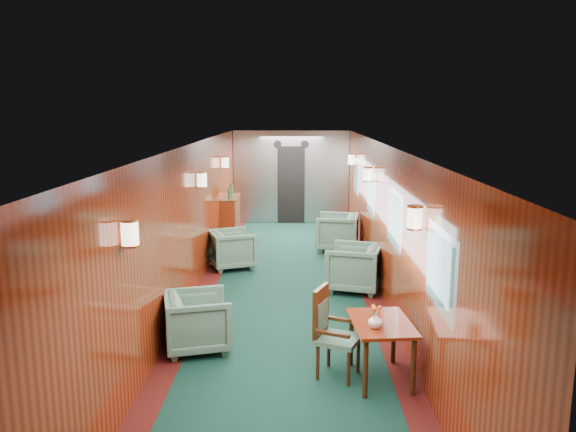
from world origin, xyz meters
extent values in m
plane|color=#0D2E25|center=(0.00, 0.00, 0.00)|extent=(12.00, 12.00, 0.00)
cube|color=silver|center=(0.00, 0.00, 2.35)|extent=(3.00, 12.00, 0.10)
cube|color=silver|center=(0.00, 0.00, 2.36)|extent=(1.20, 12.00, 0.06)
cube|color=maroon|center=(0.00, 6.00, 1.20)|extent=(3.00, 0.10, 2.40)
cube|color=maroon|center=(-1.50, 0.00, 1.20)|extent=(0.10, 12.00, 2.40)
cube|color=maroon|center=(1.50, 0.00, 1.20)|extent=(0.10, 12.00, 2.40)
cube|color=#390D0B|center=(-1.35, 0.00, 0.00)|extent=(0.30, 12.00, 0.01)
cube|color=#390D0B|center=(1.35, 0.00, 0.00)|extent=(0.30, 12.00, 0.01)
cube|color=#A0A2A7|center=(0.00, 5.92, 1.20)|extent=(2.98, 0.12, 2.38)
cube|color=black|center=(0.00, 5.84, 1.00)|extent=(0.70, 0.06, 2.00)
cylinder|color=black|center=(-0.35, 5.85, 2.05)|extent=(0.20, 0.04, 0.20)
cylinder|color=black|center=(0.35, 5.85, 2.05)|extent=(0.20, 0.04, 0.20)
cube|color=#BABDC1|center=(1.49, -3.50, 1.45)|extent=(0.02, 1.10, 0.80)
cube|color=slate|center=(1.48, -3.50, 1.45)|extent=(0.01, 0.96, 0.66)
cube|color=#BABDC1|center=(1.49, -1.00, 1.45)|extent=(0.02, 1.10, 0.80)
cube|color=slate|center=(1.48, -1.00, 1.45)|extent=(0.01, 0.96, 0.66)
cube|color=#BABDC1|center=(1.49, 1.50, 1.45)|extent=(0.02, 1.10, 0.80)
cube|color=slate|center=(1.48, 1.50, 1.45)|extent=(0.01, 0.96, 0.66)
cube|color=#BABDC1|center=(1.49, 4.00, 1.45)|extent=(0.02, 1.10, 0.80)
cube|color=slate|center=(1.48, 4.00, 1.45)|extent=(0.01, 0.96, 0.66)
cylinder|color=#FEEAC6|center=(-1.40, -3.50, 1.80)|extent=(0.16, 0.16, 0.24)
cylinder|color=#B38432|center=(-1.40, -3.50, 1.68)|extent=(0.17, 0.17, 0.02)
cylinder|color=#FEEAC6|center=(1.40, -2.70, 1.80)|extent=(0.16, 0.16, 0.24)
cylinder|color=#B38432|center=(1.40, -2.70, 1.68)|extent=(0.17, 0.17, 0.02)
cylinder|color=#FEEAC6|center=(-1.40, 0.50, 1.80)|extent=(0.16, 0.16, 0.24)
cylinder|color=#B38432|center=(-1.40, 0.50, 1.68)|extent=(0.17, 0.17, 0.02)
cylinder|color=#FEEAC6|center=(1.40, 1.30, 1.80)|extent=(0.16, 0.16, 0.24)
cylinder|color=#B38432|center=(1.40, 1.30, 1.68)|extent=(0.17, 0.17, 0.02)
cylinder|color=#FEEAC6|center=(-1.40, 3.50, 1.80)|extent=(0.16, 0.16, 0.24)
cylinder|color=#B38432|center=(-1.40, 3.50, 1.68)|extent=(0.17, 0.17, 0.02)
cylinder|color=#FEEAC6|center=(1.40, 4.30, 1.80)|extent=(0.16, 0.16, 0.24)
cylinder|color=#B38432|center=(1.40, 4.30, 1.68)|extent=(0.17, 0.17, 0.02)
cube|color=maroon|center=(1.07, -2.80, 0.65)|extent=(0.71, 0.95, 0.04)
cylinder|color=#3E220E|center=(0.86, -3.20, 0.32)|extent=(0.05, 0.05, 0.63)
cylinder|color=#3E220E|center=(1.35, -3.15, 0.32)|extent=(0.05, 0.05, 0.63)
cylinder|color=#3E220E|center=(0.78, -2.44, 0.32)|extent=(0.05, 0.05, 0.63)
cylinder|color=#3E220E|center=(1.28, -2.39, 0.32)|extent=(0.05, 0.05, 0.63)
cube|color=#1E473A|center=(0.61, -2.72, 0.43)|extent=(0.56, 0.56, 0.06)
cube|color=#3E220E|center=(0.42, -2.64, 0.73)|extent=(0.20, 0.38, 0.56)
cube|color=#1E473A|center=(0.44, -2.65, 0.67)|extent=(0.13, 0.28, 0.34)
cube|color=#3E220E|center=(0.53, -2.92, 0.58)|extent=(0.38, 0.20, 0.04)
cube|color=#3E220E|center=(0.70, -2.52, 0.58)|extent=(0.38, 0.20, 0.04)
cylinder|color=#3E220E|center=(0.38, -2.81, 0.20)|extent=(0.04, 0.04, 0.40)
cylinder|color=#3E220E|center=(0.71, -2.95, 0.20)|extent=(0.04, 0.04, 0.40)
cylinder|color=#3E220E|center=(0.52, -2.49, 0.20)|extent=(0.04, 0.04, 0.40)
cylinder|color=#3E220E|center=(0.85, -2.63, 0.20)|extent=(0.04, 0.04, 0.40)
cube|color=maroon|center=(-1.34, 3.77, 0.50)|extent=(0.33, 1.11, 1.00)
cube|color=#3E220E|center=(-1.33, 3.77, 1.00)|extent=(0.35, 1.13, 0.02)
cylinder|color=#23472B|center=(-1.32, 3.49, 1.12)|extent=(0.07, 0.07, 0.22)
cylinder|color=#23472B|center=(-1.32, 3.88, 1.15)|extent=(0.06, 0.06, 0.28)
cylinder|color=#B38432|center=(-1.32, 4.11, 1.10)|extent=(0.08, 0.08, 0.18)
imported|color=beige|center=(0.98, -2.97, 0.75)|extent=(0.17, 0.17, 0.16)
imported|color=#1E473A|center=(-1.07, -2.03, 0.36)|extent=(0.96, 0.94, 0.72)
imported|color=#1E473A|center=(-1.05, 1.61, 0.36)|extent=(1.01, 1.00, 0.72)
imported|color=#1E473A|center=(1.08, 0.31, 0.38)|extent=(1.03, 1.02, 0.77)
imported|color=#1E473A|center=(1.00, 2.97, 0.39)|extent=(0.97, 0.95, 0.77)
camera|label=1|loc=(0.15, -8.55, 2.93)|focal=35.00mm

